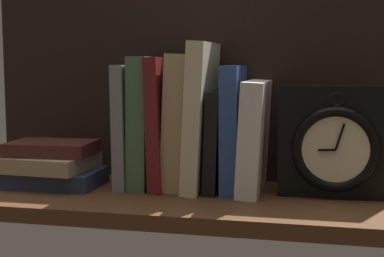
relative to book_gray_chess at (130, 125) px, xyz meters
The scene contains 12 objects.
ground_plane 16.96cm from the book_gray_chess, 24.81° to the right, with size 80.81×29.05×2.50cm, color #4C2D19.
back_panel 16.94cm from the book_gray_chess, 39.63° to the left, with size 80.81×1.20×40.70cm, color black.
book_gray_chess is the anchor object (origin of this frame).
book_green_romantic 3.14cm from the book_gray_chess, ahead, with size 3.37×12.67×23.12cm, color #476B44.
book_maroon_dawkins 6.22cm from the book_gray_chess, ahead, with size 2.28×14.42×22.98cm, color maroon.
book_tan_shortstories 9.53cm from the book_gray_chess, ahead, with size 3.73×12.25×23.55cm, color tan.
book_cream_twain 13.25cm from the book_gray_chess, ahead, with size 2.90×15.87×25.58cm, color beige.
book_black_skeptic 16.11cm from the book_gray_chess, ahead, with size 2.22×13.30×17.34cm, color black.
book_blue_modern 18.87cm from the book_gray_chess, ahead, with size 2.98×12.90×21.58cm, color #2D4C8E.
book_white_catcher 22.50cm from the book_gray_chess, ahead, with size 3.61×16.68×18.97cm, color silver.
framed_clock 36.03cm from the book_gray_chess, ahead, with size 18.39×7.00×18.39cm.
book_stack_side 15.52cm from the book_gray_chess, 164.55° to the right, with size 16.63×14.07×8.00cm.
Camera 1 is at (22.64, -92.45, 22.25)cm, focal length 53.64 mm.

